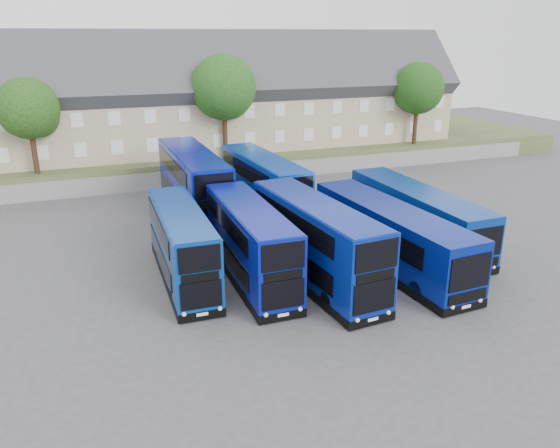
{
  "coord_description": "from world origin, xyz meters",
  "views": [
    {
      "loc": [
        -10.91,
        -22.5,
        12.76
      ],
      "look_at": [
        -0.16,
        5.76,
        2.2
      ],
      "focal_mm": 35.0,
      "sensor_mm": 36.0,
      "label": 1
    }
  ],
  "objects_px": {
    "dd_front_mid": "(250,244)",
    "tree_east": "(419,90)",
    "coach_east_a": "(390,238)",
    "tree_west": "(30,111)",
    "tree_far": "(428,80)",
    "dd_front_left": "(182,247)",
    "tree_mid": "(225,90)"
  },
  "relations": [
    {
      "from": "dd_front_left",
      "to": "tree_mid",
      "type": "height_order",
      "value": "tree_mid"
    },
    {
      "from": "tree_west",
      "to": "tree_east",
      "type": "bearing_deg",
      "value": 0.0
    },
    {
      "from": "coach_east_a",
      "to": "tree_far",
      "type": "bearing_deg",
      "value": 48.88
    },
    {
      "from": "dd_front_left",
      "to": "dd_front_mid",
      "type": "distance_m",
      "value": 3.66
    },
    {
      "from": "dd_front_mid",
      "to": "coach_east_a",
      "type": "bearing_deg",
      "value": -7.04
    },
    {
      "from": "tree_far",
      "to": "dd_front_left",
      "type": "bearing_deg",
      "value": -141.54
    },
    {
      "from": "tree_west",
      "to": "tree_far",
      "type": "bearing_deg",
      "value": 9.46
    },
    {
      "from": "coach_east_a",
      "to": "tree_west",
      "type": "bearing_deg",
      "value": 127.02
    },
    {
      "from": "dd_front_mid",
      "to": "tree_mid",
      "type": "relative_size",
      "value": 1.14
    },
    {
      "from": "coach_east_a",
      "to": "tree_mid",
      "type": "xyz_separation_m",
      "value": [
        -3.21,
        23.02,
        6.33
      ]
    },
    {
      "from": "tree_east",
      "to": "tree_mid",
      "type": "bearing_deg",
      "value": 178.57
    },
    {
      "from": "tree_east",
      "to": "dd_front_left",
      "type": "bearing_deg",
      "value": -144.42
    },
    {
      "from": "dd_front_mid",
      "to": "tree_east",
      "type": "bearing_deg",
      "value": 41.69
    },
    {
      "from": "tree_west",
      "to": "tree_far",
      "type": "distance_m",
      "value": 42.58
    },
    {
      "from": "tree_west",
      "to": "dd_front_mid",
      "type": "bearing_deg",
      "value": -62.4
    },
    {
      "from": "dd_front_left",
      "to": "coach_east_a",
      "type": "relative_size",
      "value": 0.77
    },
    {
      "from": "coach_east_a",
      "to": "tree_far",
      "type": "distance_m",
      "value": 37.77
    },
    {
      "from": "dd_front_mid",
      "to": "tree_far",
      "type": "bearing_deg",
      "value": 43.58
    },
    {
      "from": "tree_mid",
      "to": "tree_far",
      "type": "bearing_deg",
      "value": 14.04
    },
    {
      "from": "coach_east_a",
      "to": "tree_east",
      "type": "bearing_deg",
      "value": 49.85
    },
    {
      "from": "coach_east_a",
      "to": "tree_east",
      "type": "relative_size",
      "value": 1.6
    },
    {
      "from": "dd_front_mid",
      "to": "coach_east_a",
      "type": "xyz_separation_m",
      "value": [
        8.03,
        -1.12,
        -0.3
      ]
    },
    {
      "from": "tree_east",
      "to": "coach_east_a",
      "type": "bearing_deg",
      "value": -126.7
    },
    {
      "from": "dd_front_left",
      "to": "coach_east_a",
      "type": "height_order",
      "value": "dd_front_left"
    },
    {
      "from": "dd_front_mid",
      "to": "tree_west",
      "type": "distance_m",
      "value": 24.66
    },
    {
      "from": "coach_east_a",
      "to": "tree_west",
      "type": "relative_size",
      "value": 1.71
    },
    {
      "from": "dd_front_mid",
      "to": "tree_east",
      "type": "height_order",
      "value": "tree_east"
    },
    {
      "from": "tree_east",
      "to": "tree_far",
      "type": "xyz_separation_m",
      "value": [
        6.0,
        7.0,
        0.34
      ]
    },
    {
      "from": "coach_east_a",
      "to": "tree_west",
      "type": "height_order",
      "value": "tree_west"
    },
    {
      "from": "dd_front_left",
      "to": "tree_mid",
      "type": "xyz_separation_m",
      "value": [
        8.29,
        20.74,
        6.13
      ]
    },
    {
      "from": "tree_west",
      "to": "tree_mid",
      "type": "xyz_separation_m",
      "value": [
        16.0,
        0.5,
        1.02
      ]
    },
    {
      "from": "tree_mid",
      "to": "tree_far",
      "type": "height_order",
      "value": "tree_mid"
    }
  ]
}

